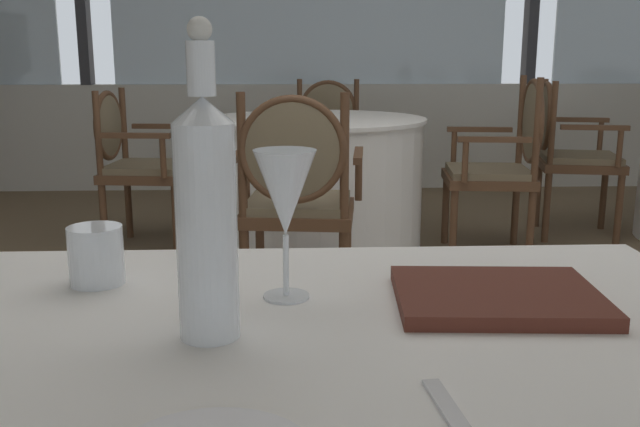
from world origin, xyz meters
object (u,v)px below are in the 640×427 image
(dining_chair_1_3, at_px, (327,135))
(water_bottle, at_px, (206,212))
(water_tumbler, at_px, (96,255))
(dining_chair_0_1, at_px, (566,145))
(dining_chair_1_0, at_px, (134,156))
(dining_chair_1_2, at_px, (507,154))
(menu_book, at_px, (497,296))
(dining_chair_1_1, at_px, (296,188))
(wine_glass, at_px, (285,196))

(dining_chair_1_3, bearing_deg, water_bottle, 1.52)
(water_tumbler, xyz_separation_m, dining_chair_0_1, (1.94, 3.12, -0.24))
(dining_chair_1_0, distance_m, dining_chair_1_2, 2.06)
(water_tumbler, xyz_separation_m, dining_chair_1_0, (-0.59, 2.96, -0.26))
(dining_chair_0_1, bearing_deg, menu_book, -100.93)
(dining_chair_1_2, bearing_deg, dining_chair_1_0, 0.00)
(dining_chair_1_3, bearing_deg, dining_chair_1_2, 45.25)
(dining_chair_1_1, distance_m, dining_chair_1_3, 2.06)
(water_bottle, height_order, dining_chair_1_1, water_bottle)
(water_bottle, relative_size, dining_chair_1_0, 0.41)
(menu_book, relative_size, dining_chair_1_0, 0.30)
(water_tumbler, height_order, dining_chair_1_2, dining_chair_1_2)
(menu_book, bearing_deg, water_tumbler, 172.48)
(wine_glass, bearing_deg, menu_book, -7.27)
(menu_book, bearing_deg, water_bottle, -161.82)
(menu_book, relative_size, dining_chair_0_1, 0.29)
(menu_book, distance_m, dining_chair_1_1, 1.96)
(dining_chair_0_1, height_order, dining_chair_1_1, dining_chair_1_1)
(water_bottle, xyz_separation_m, dining_chair_1_2, (1.27, 2.93, -0.34))
(menu_book, relative_size, dining_chair_1_1, 0.29)
(water_bottle, bearing_deg, dining_chair_1_1, 86.44)
(dining_chair_1_1, relative_size, dining_chair_1_3, 1.03)
(wine_glass, distance_m, dining_chair_1_1, 1.92)
(dining_chair_1_0, height_order, dining_chair_1_1, dining_chair_1_1)
(water_bottle, bearing_deg, menu_book, 14.45)
(dining_chair_1_1, height_order, dining_chair_1_3, dining_chair_1_1)
(dining_chair_0_1, bearing_deg, dining_chair_1_1, -129.19)
(water_tumbler, height_order, dining_chair_0_1, dining_chair_0_1)
(water_bottle, bearing_deg, dining_chair_1_2, 66.49)
(water_tumbler, bearing_deg, dining_chair_1_0, 101.19)
(dining_chair_1_2, distance_m, dining_chair_1_3, 1.46)
(wine_glass, relative_size, menu_book, 0.76)
(dining_chair_1_2, bearing_deg, water_tumbler, 68.37)
(water_tumbler, height_order, menu_book, water_tumbler)
(wine_glass, height_order, dining_chair_1_1, wine_glass)
(wine_glass, xyz_separation_m, dining_chair_1_2, (1.18, 2.80, -0.33))
(water_tumbler, relative_size, dining_chair_1_2, 0.09)
(water_bottle, relative_size, dining_chair_0_1, 0.40)
(dining_chair_1_2, xyz_separation_m, dining_chair_1_3, (-0.91, 1.14, -0.02))
(wine_glass, relative_size, water_tumbler, 2.40)
(dining_chair_0_1, distance_m, dining_chair_1_0, 2.54)
(wine_glass, height_order, dining_chair_1_2, dining_chair_1_2)
(water_tumbler, distance_m, menu_book, 0.58)
(wine_glass, bearing_deg, dining_chair_1_3, 86.04)
(wine_glass, xyz_separation_m, dining_chair_1_1, (0.04, 1.89, -0.34))
(dining_chair_0_1, bearing_deg, wine_glass, -105.34)
(dining_chair_1_2, bearing_deg, menu_book, 79.03)
(wine_glass, relative_size, dining_chair_0_1, 0.22)
(menu_book, bearing_deg, dining_chair_1_2, 76.13)
(dining_chair_0_1, relative_size, dining_chair_1_1, 1.00)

